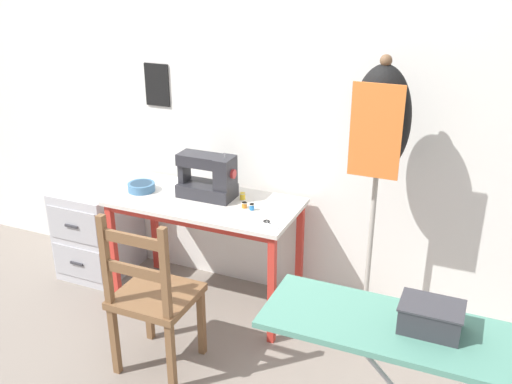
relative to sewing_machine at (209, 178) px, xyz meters
name	(u,v)px	position (x,y,z in m)	size (l,w,h in m)	color
ground_plane	(188,323)	(-0.01, -0.33, -0.83)	(14.00, 14.00, 0.00)	gray
wall_back	(228,94)	(-0.01, 0.28, 0.45)	(10.00, 0.06, 2.55)	silver
sewing_table	(204,214)	(-0.01, -0.07, -0.21)	(1.14, 0.55, 0.70)	silver
sewing_machine	(209,178)	(0.00, 0.00, 0.00)	(0.36, 0.18, 0.29)	#28282D
fabric_bowl	(141,187)	(-0.44, -0.08, -0.10)	(0.17, 0.17, 0.05)	teal
scissors	(269,223)	(0.47, -0.20, -0.12)	(0.12, 0.10, 0.01)	silver
thread_spool_near_machine	(243,196)	(0.20, 0.04, -0.10)	(0.04, 0.04, 0.04)	yellow
thread_spool_mid_table	(244,205)	(0.26, -0.07, -0.11)	(0.04, 0.04, 0.04)	orange
thread_spool_far_edge	(252,207)	(0.31, -0.08, -0.11)	(0.04, 0.04, 0.04)	#2875C1
wooden_chair	(153,297)	(0.04, -0.73, -0.40)	(0.40, 0.38, 0.92)	brown
filing_cabinet	(99,229)	(-0.88, 0.00, -0.52)	(0.41, 0.51, 0.62)	#B7B7BC
dress_form	(379,141)	(0.99, -0.03, 0.36)	(0.32, 0.32, 1.62)	#846647
ironing_board	(439,346)	(1.45, -1.02, -0.06)	(1.30, 0.37, 0.82)	#518E7A
storage_box	(431,317)	(1.41, -1.00, 0.04)	(0.22, 0.16, 0.11)	#333338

